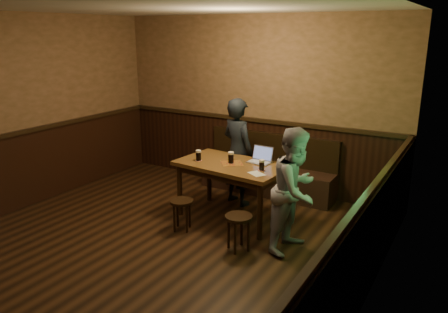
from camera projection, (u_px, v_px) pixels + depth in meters
room at (143, 154)px, 4.92m from camera, size 5.04×6.04×2.84m
bench at (268, 174)px, 7.06m from camera, size 2.20×0.50×0.95m
pub_table at (232, 171)px, 5.98m from camera, size 1.56×0.98×0.80m
stool_left at (182, 206)px, 5.70m from camera, size 0.40×0.40×0.42m
stool_right at (239, 223)px, 5.17m from camera, size 0.38×0.38×0.44m
pint_left at (198, 155)px, 6.05m from camera, size 0.10×0.10×0.15m
pint_mid at (231, 158)px, 5.92m from camera, size 0.10×0.10×0.16m
pint_right at (262, 165)px, 5.62m from camera, size 0.09×0.09×0.15m
laptop at (261, 158)px, 5.98m from camera, size 0.32×0.26×0.22m
menu at (257, 174)px, 5.51m from camera, size 0.27×0.24×0.00m
person_suit at (238, 152)px, 6.49m from camera, size 0.68×0.56×1.61m
person_grey at (295, 190)px, 5.09m from camera, size 0.65×0.79×1.49m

